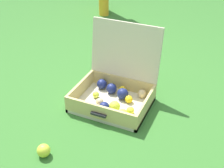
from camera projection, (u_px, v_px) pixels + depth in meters
ground_plane at (102, 107)px, 2.16m from camera, size 16.00×16.00×0.00m
open_suitcase at (116, 88)px, 2.16m from camera, size 0.53×0.51×0.55m
stray_ball_on_grass at (44, 151)px, 1.74m from camera, size 0.08×0.08×0.08m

